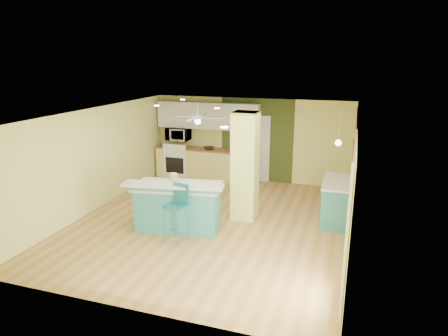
{
  "coord_description": "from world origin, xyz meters",
  "views": [
    {
      "loc": [
        2.93,
        -8.01,
        3.65
      ],
      "look_at": [
        0.17,
        0.4,
        1.2
      ],
      "focal_mm": 32.0,
      "sensor_mm": 36.0,
      "label": 1
    }
  ],
  "objects_px": {
    "peninsula": "(178,205)",
    "side_counter": "(336,201)",
    "fruit_bowl": "(209,148)",
    "canister": "(173,178)",
    "bar_stool": "(178,203)"
  },
  "relations": [
    {
      "from": "peninsula",
      "to": "side_counter",
      "type": "distance_m",
      "value": 3.62
    },
    {
      "from": "bar_stool",
      "to": "side_counter",
      "type": "height_order",
      "value": "bar_stool"
    },
    {
      "from": "bar_stool",
      "to": "canister",
      "type": "xyz_separation_m",
      "value": [
        -0.47,
        0.8,
        0.27
      ]
    },
    {
      "from": "peninsula",
      "to": "canister",
      "type": "xyz_separation_m",
      "value": [
        -0.19,
        0.21,
        0.56
      ]
    },
    {
      "from": "bar_stool",
      "to": "canister",
      "type": "relative_size",
      "value": 6.23
    },
    {
      "from": "side_counter",
      "to": "fruit_bowl",
      "type": "bearing_deg",
      "value": 151.37
    },
    {
      "from": "bar_stool",
      "to": "side_counter",
      "type": "bearing_deg",
      "value": 50.4
    },
    {
      "from": "fruit_bowl",
      "to": "canister",
      "type": "height_order",
      "value": "canister"
    },
    {
      "from": "peninsula",
      "to": "fruit_bowl",
      "type": "xyz_separation_m",
      "value": [
        -0.63,
        3.64,
        0.46
      ]
    },
    {
      "from": "bar_stool",
      "to": "fruit_bowl",
      "type": "xyz_separation_m",
      "value": [
        -0.9,
        4.24,
        0.17
      ]
    },
    {
      "from": "fruit_bowl",
      "to": "peninsula",
      "type": "bearing_deg",
      "value": -80.25
    },
    {
      "from": "peninsula",
      "to": "canister",
      "type": "distance_m",
      "value": 0.62
    },
    {
      "from": "bar_stool",
      "to": "fruit_bowl",
      "type": "relative_size",
      "value": 3.61
    },
    {
      "from": "canister",
      "to": "fruit_bowl",
      "type": "bearing_deg",
      "value": 97.23
    },
    {
      "from": "peninsula",
      "to": "side_counter",
      "type": "bearing_deg",
      "value": 14.41
    }
  ]
}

